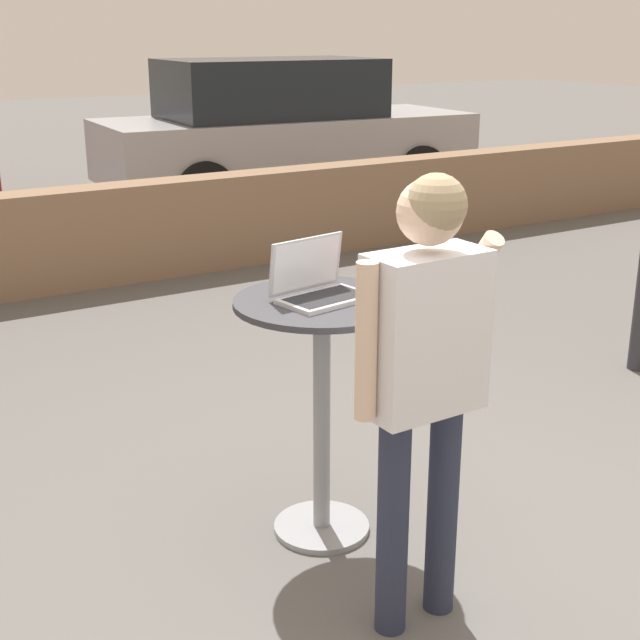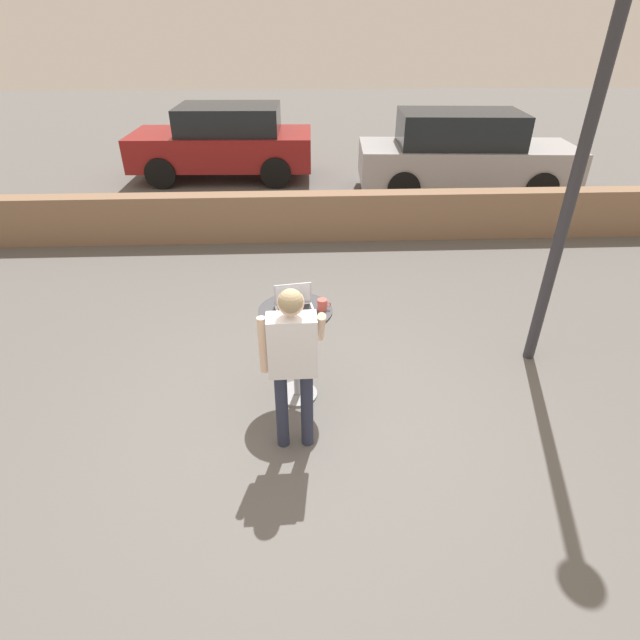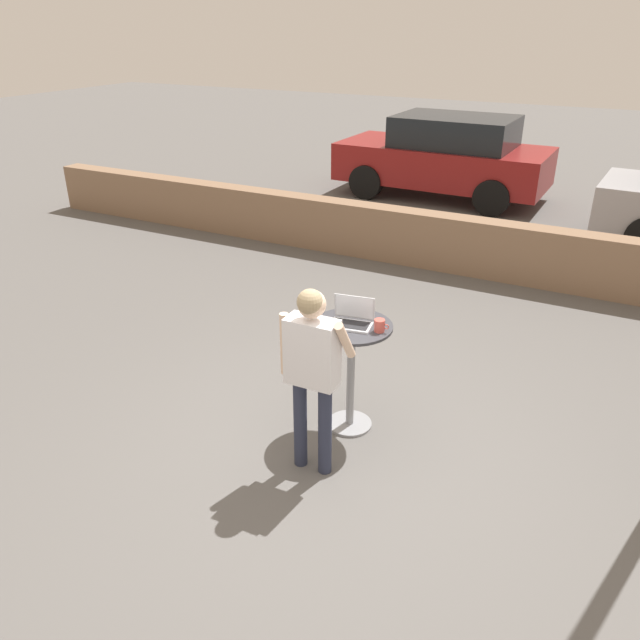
% 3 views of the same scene
% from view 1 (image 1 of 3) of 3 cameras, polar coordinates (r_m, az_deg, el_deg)
% --- Properties ---
extents(ground_plane, '(50.00, 50.00, 0.00)m').
position_cam_1_polar(ground_plane, '(3.61, 6.25, -16.03)').
color(ground_plane, '#5B5956').
extents(pavement_kerb, '(15.93, 0.35, 0.80)m').
position_cam_1_polar(pavement_kerb, '(7.46, -16.33, 4.92)').
color(pavement_kerb, '#84664C').
rests_on(pavement_kerb, ground_plane).
extents(cafe_table, '(0.69, 0.69, 1.02)m').
position_cam_1_polar(cafe_table, '(3.57, 0.11, -3.60)').
color(cafe_table, gray).
rests_on(cafe_table, ground_plane).
extents(laptop, '(0.38, 0.30, 0.23)m').
position_cam_1_polar(laptop, '(3.45, -0.11, 2.21)').
color(laptop, '#B7BABF').
rests_on(laptop, cafe_table).
extents(coffee_mug, '(0.13, 0.09, 0.11)m').
position_cam_1_polar(coffee_mug, '(3.57, 3.60, 2.73)').
color(coffee_mug, '#C14C42').
rests_on(coffee_mug, cafe_table).
extents(standing_person, '(0.54, 0.36, 1.61)m').
position_cam_1_polar(standing_person, '(2.92, 6.69, -2.18)').
color(standing_person, '#282D42').
rests_on(standing_person, ground_plane).
extents(parked_car_near_street, '(4.61, 2.01, 1.68)m').
position_cam_1_polar(parked_car_near_street, '(10.99, -2.41, 12.05)').
color(parked_car_near_street, '#9E9EA3').
rests_on(parked_car_near_street, ground_plane).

